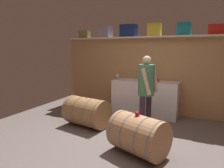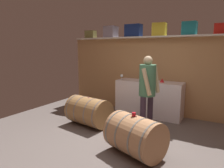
# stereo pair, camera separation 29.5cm
# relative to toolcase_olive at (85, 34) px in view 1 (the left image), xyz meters

# --- Properties ---
(ground_plane) EXTENTS (6.47, 8.02, 0.02)m
(ground_plane) POSITION_rel_toolcase_olive_xyz_m (2.05, -1.66, -2.13)
(ground_plane) COLOR #655B56
(back_wall_panel) EXTENTS (5.27, 0.10, 1.97)m
(back_wall_panel) POSITION_rel_toolcase_olive_xyz_m (2.05, 0.15, -1.13)
(back_wall_panel) COLOR tan
(back_wall_panel) RESTS_ON ground
(high_shelf_board) EXTENTS (4.85, 0.40, 0.03)m
(high_shelf_board) POSITION_rel_toolcase_olive_xyz_m (2.05, 0.00, -0.13)
(high_shelf_board) COLOR silver
(high_shelf_board) RESTS_ON back_wall_panel
(toolcase_olive) EXTENTS (0.31, 0.21, 0.22)m
(toolcase_olive) POSITION_rel_toolcase_olive_xyz_m (0.00, 0.00, 0.00)
(toolcase_olive) COLOR olive
(toolcase_olive) RESTS_ON high_shelf_board
(toolcase_grey) EXTENTS (0.34, 0.32, 0.31)m
(toolcase_grey) POSITION_rel_toolcase_olive_xyz_m (0.68, 0.00, 0.04)
(toolcase_grey) COLOR gray
(toolcase_grey) RESTS_ON high_shelf_board
(toolcase_navy) EXTENTS (0.43, 0.25, 0.32)m
(toolcase_navy) POSITION_rel_toolcase_olive_xyz_m (1.37, 0.00, 0.05)
(toolcase_navy) COLOR navy
(toolcase_navy) RESTS_ON high_shelf_board
(toolcase_yellow) EXTENTS (0.33, 0.25, 0.32)m
(toolcase_yellow) POSITION_rel_toolcase_olive_xyz_m (2.06, 0.00, 0.05)
(toolcase_yellow) COLOR yellow
(toolcase_yellow) RESTS_ON high_shelf_board
(toolcase_teal) EXTENTS (0.32, 0.26, 0.30)m
(toolcase_teal) POSITION_rel_toolcase_olive_xyz_m (2.76, 0.00, 0.04)
(toolcase_teal) COLOR #187782
(toolcase_teal) RESTS_ON high_shelf_board
(toolcase_red) EXTENTS (0.36, 0.20, 0.23)m
(toolcase_red) POSITION_rel_toolcase_olive_xyz_m (3.44, 0.00, 0.00)
(toolcase_red) COLOR red
(toolcase_red) RESTS_ON high_shelf_board
(work_cabinet) EXTENTS (1.67, 0.54, 0.90)m
(work_cabinet) POSITION_rel_toolcase_olive_xyz_m (1.90, -0.18, -1.67)
(work_cabinet) COLOR white
(work_cabinet) RESTS_ON ground
(wine_bottle_amber) EXTENTS (0.07, 0.07, 0.33)m
(wine_bottle_amber) POSITION_rel_toolcase_olive_xyz_m (1.88, -0.35, -1.07)
(wine_bottle_amber) COLOR brown
(wine_bottle_amber) RESTS_ON work_cabinet
(wine_bottle_dark) EXTENTS (0.07, 0.07, 0.33)m
(wine_bottle_dark) POSITION_rel_toolcase_olive_xyz_m (1.89, -0.24, -1.07)
(wine_bottle_dark) COLOR black
(wine_bottle_dark) RESTS_ON work_cabinet
(wine_glass) EXTENTS (0.08, 0.08, 0.15)m
(wine_glass) POSITION_rel_toolcase_olive_xyz_m (1.18, -0.30, -1.12)
(wine_glass) COLOR white
(wine_glass) RESTS_ON work_cabinet
(red_funnel) EXTENTS (0.11, 0.11, 0.09)m
(red_funnel) POSITION_rel_toolcase_olive_xyz_m (2.23, -0.19, -1.17)
(red_funnel) COLOR red
(red_funnel) RESTS_ON work_cabinet
(wine_barrel_near) EXTENTS (1.04, 0.90, 0.65)m
(wine_barrel_near) POSITION_rel_toolcase_olive_xyz_m (2.38, -2.18, -1.79)
(wine_barrel_near) COLOR #AF7B52
(wine_barrel_near) RESTS_ON ground
(wine_barrel_far) EXTENTS (1.03, 0.76, 0.64)m
(wine_barrel_far) POSITION_rel_toolcase_olive_xyz_m (0.96, -1.48, -1.80)
(wine_barrel_far) COLOR #A07243
(wine_barrel_far) RESTS_ON ground
(tasting_cup) EXTENTS (0.06, 0.06, 0.06)m
(tasting_cup) POSITION_rel_toolcase_olive_xyz_m (2.35, -2.18, -1.44)
(tasting_cup) COLOR red
(tasting_cup) RESTS_ON wine_barrel_near
(winemaker_pouring) EXTENTS (0.39, 0.49, 1.56)m
(winemaker_pouring) POSITION_rel_toolcase_olive_xyz_m (2.21, -1.18, -1.16)
(winemaker_pouring) COLOR #352736
(winemaker_pouring) RESTS_ON ground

